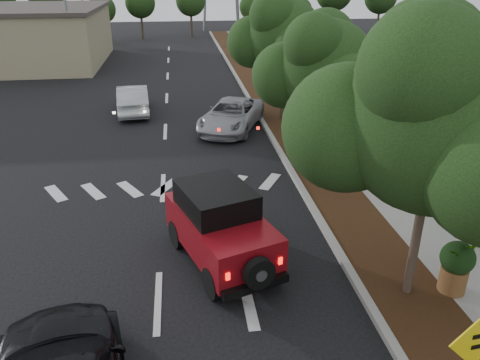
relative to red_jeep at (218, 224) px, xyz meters
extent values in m
plane|color=black|center=(-1.50, -1.55, -1.00)|extent=(120.00, 120.00, 0.00)
cube|color=#9E9B93|center=(3.10, 10.45, -0.92)|extent=(0.20, 70.00, 0.15)
cube|color=black|center=(4.10, 10.45, -0.94)|extent=(1.80, 70.00, 0.12)
cube|color=gray|center=(6.00, 10.45, -0.94)|extent=(2.00, 70.00, 0.12)
cube|color=black|center=(7.40, 10.45, -0.60)|extent=(0.80, 70.00, 0.80)
cylinder|color=black|center=(-1.02, 0.71, -0.62)|extent=(0.49, 0.80, 0.75)
cylinder|color=black|center=(0.37, 1.18, -0.62)|extent=(0.49, 0.80, 0.75)
cylinder|color=black|center=(-0.25, -1.53, -0.62)|extent=(0.49, 0.80, 0.75)
cylinder|color=black|center=(1.14, -1.05, -0.62)|extent=(0.49, 0.80, 0.75)
cube|color=maroon|center=(0.06, -0.17, -0.10)|extent=(2.73, 3.84, 0.94)
cube|color=black|center=(-0.03, 0.09, 0.67)|extent=(2.09, 2.31, 0.60)
cube|color=maroon|center=(-0.37, 1.08, -0.18)|extent=(1.72, 1.41, 0.77)
cube|color=black|center=(0.65, -1.88, -0.53)|extent=(1.57, 0.68, 0.21)
cylinder|color=black|center=(0.70, -2.01, -0.10)|extent=(0.74, 0.43, 0.71)
cube|color=#FF190C|center=(0.03, -2.04, -0.10)|extent=(0.10, 0.07, 0.17)
cube|color=#FF190C|center=(1.24, -1.62, -0.10)|extent=(0.10, 0.07, 0.17)
imported|color=#A0A1A7|center=(1.52, 10.42, -0.34)|extent=(3.84, 5.21, 1.31)
imported|color=#B9BDC1|center=(-3.13, 13.74, -0.29)|extent=(1.86, 4.38, 1.41)
imported|color=#95979C|center=(-10.26, 25.25, -0.20)|extent=(4.71, 1.94, 1.60)
cube|color=black|center=(3.39, -5.38, 0.76)|extent=(0.30, 0.04, 0.07)
cylinder|color=brown|center=(5.10, -2.16, -0.57)|extent=(0.65, 0.65, 0.60)
sphere|color=black|center=(5.10, -2.16, 0.00)|extent=(0.75, 0.75, 0.75)
imported|color=black|center=(5.10, -2.16, 0.08)|extent=(0.68, 0.61, 0.71)
camera|label=1|loc=(-0.78, -10.08, 5.81)|focal=35.00mm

